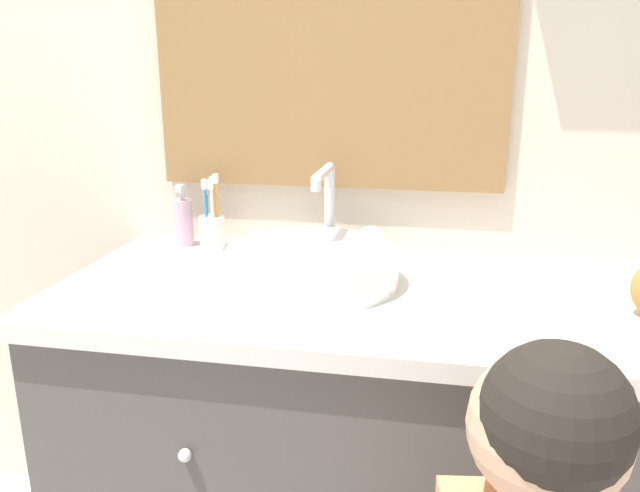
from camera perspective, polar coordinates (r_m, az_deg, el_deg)
The scene contains 5 objects.
wall_back at distance 1.48m, azimuth 7.06°, elevation 18.64°, with size 3.20×0.18×2.50m.
vanity_counter at distance 1.43m, azimuth 4.03°, elevation -19.03°, with size 1.25×0.58×0.79m.
sink_basin at distance 1.27m, azimuth -0.56°, elevation -1.54°, with size 0.35×0.41×0.22m.
toothbrush_holder at distance 1.52m, azimuth -9.83°, elevation 1.64°, with size 0.06×0.06×0.18m.
soap_dispenser at distance 1.56m, azimuth -12.39°, elevation 2.22°, with size 0.05×0.05×0.15m.
Camera 1 is at (0.13, -0.85, 1.22)m, focal length 35.00 mm.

